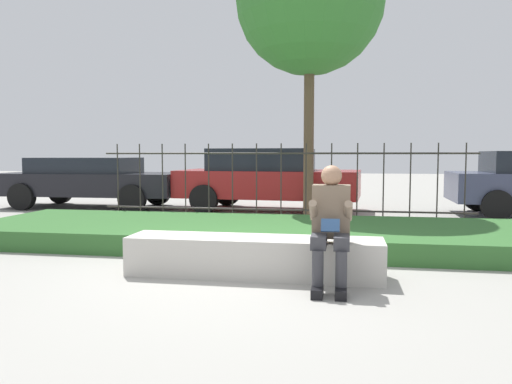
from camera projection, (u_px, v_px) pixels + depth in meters
ground_plane at (238, 275)px, 5.53m from camera, size 60.00×60.00×0.00m
stone_bench at (254, 259)px, 5.49m from camera, size 2.80×0.59×0.43m
person_seated_reader at (331, 222)px, 4.98m from camera, size 0.42×0.73×1.23m
grass_berm at (266, 234)px, 7.50m from camera, size 8.92×2.64×0.29m
iron_fence at (281, 183)px, 9.23m from camera, size 6.92×0.03×1.54m
car_parked_left at (91, 180)px, 12.50m from camera, size 4.52×1.96×1.25m
car_parked_center at (267, 178)px, 11.82m from camera, size 4.32×2.22×1.47m
tree_behind_fence at (310, 1)px, 10.02m from camera, size 2.99×2.99×5.93m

